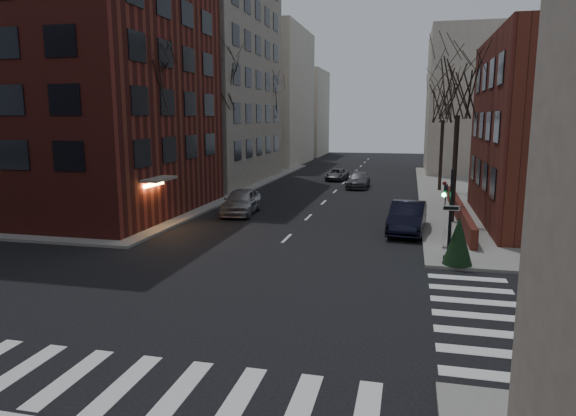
# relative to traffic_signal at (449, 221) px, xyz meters

# --- Properties ---
(ground) EXTENTS (160.00, 160.00, 0.00)m
(ground) POSITION_rel_traffic_signal_xyz_m (-7.94, -8.99, -1.91)
(ground) COLOR black
(ground) RESTS_ON ground
(sidewalk_far_left) EXTENTS (44.00, 44.00, 0.15)m
(sidewalk_far_left) POSITION_rel_traffic_signal_xyz_m (-36.94, 21.01, -1.83)
(sidewalk_far_left) COLOR gray
(sidewalk_far_left) RESTS_ON ground
(building_left_brick) EXTENTS (15.00, 15.00, 18.00)m
(building_left_brick) POSITION_rel_traffic_signal_xyz_m (-23.44, 7.51, 7.09)
(building_left_brick) COLOR maroon
(building_left_brick) RESTS_ON ground
(building_left_tan) EXTENTS (18.00, 18.00, 28.00)m
(building_left_tan) POSITION_rel_traffic_signal_xyz_m (-24.94, 25.01, 12.09)
(building_left_tan) COLOR gray
(building_left_tan) RESTS_ON ground
(low_wall_right) EXTENTS (0.35, 16.00, 1.00)m
(low_wall_right) POSITION_rel_traffic_signal_xyz_m (1.36, 10.01, -1.26)
(low_wall_right) COLOR #5B271A
(low_wall_right) RESTS_ON sidewalk_far_right
(building_distant_la) EXTENTS (14.00, 16.00, 18.00)m
(building_distant_la) POSITION_rel_traffic_signal_xyz_m (-22.94, 46.01, 7.09)
(building_distant_la) COLOR beige
(building_distant_la) RESTS_ON ground
(building_distant_ra) EXTENTS (14.00, 14.00, 16.00)m
(building_distant_ra) POSITION_rel_traffic_signal_xyz_m (7.06, 41.01, 6.09)
(building_distant_ra) COLOR beige
(building_distant_ra) RESTS_ON ground
(building_distant_lb) EXTENTS (10.00, 12.00, 14.00)m
(building_distant_lb) POSITION_rel_traffic_signal_xyz_m (-20.94, 63.01, 5.09)
(building_distant_lb) COLOR beige
(building_distant_lb) RESTS_ON ground
(traffic_signal) EXTENTS (0.76, 0.44, 4.00)m
(traffic_signal) POSITION_rel_traffic_signal_xyz_m (0.00, 0.00, 0.00)
(traffic_signal) COLOR black
(traffic_signal) RESTS_ON sidewalk_far_right
(tree_left_a) EXTENTS (4.18, 4.18, 10.26)m
(tree_left_a) POSITION_rel_traffic_signal_xyz_m (-16.74, 5.01, 6.56)
(tree_left_a) COLOR #2D231C
(tree_left_a) RESTS_ON sidewalk_far_left
(tree_left_b) EXTENTS (4.40, 4.40, 10.80)m
(tree_left_b) POSITION_rel_traffic_signal_xyz_m (-16.74, 17.01, 7.00)
(tree_left_b) COLOR #2D231C
(tree_left_b) RESTS_ON sidewalk_far_left
(tree_left_c) EXTENTS (3.96, 3.96, 9.72)m
(tree_left_c) POSITION_rel_traffic_signal_xyz_m (-16.74, 31.01, 6.12)
(tree_left_c) COLOR #2D231C
(tree_left_c) RESTS_ON sidewalk_far_left
(tree_right_a) EXTENTS (3.96, 3.96, 9.72)m
(tree_right_a) POSITION_rel_traffic_signal_xyz_m (0.86, 9.01, 6.12)
(tree_right_a) COLOR #2D231C
(tree_right_a) RESTS_ON sidewalk_far_right
(tree_right_b) EXTENTS (3.74, 3.74, 9.18)m
(tree_right_b) POSITION_rel_traffic_signal_xyz_m (0.86, 23.01, 5.68)
(tree_right_b) COLOR #2D231C
(tree_right_b) RESTS_ON sidewalk_far_right
(streetlamp_near) EXTENTS (0.36, 0.36, 6.28)m
(streetlamp_near) POSITION_rel_traffic_signal_xyz_m (-16.14, 13.01, 2.33)
(streetlamp_near) COLOR black
(streetlamp_near) RESTS_ON sidewalk_far_left
(streetlamp_far) EXTENTS (0.36, 0.36, 6.28)m
(streetlamp_far) POSITION_rel_traffic_signal_xyz_m (-16.14, 33.01, 2.33)
(streetlamp_far) COLOR black
(streetlamp_far) RESTS_ON sidewalk_far_left
(parked_sedan) EXTENTS (2.21, 5.31, 1.71)m
(parked_sedan) POSITION_rel_traffic_signal_xyz_m (-1.74, 5.94, -1.05)
(parked_sedan) COLOR black
(parked_sedan) RESTS_ON ground
(car_lane_silver) EXTENTS (2.42, 5.13, 1.70)m
(car_lane_silver) POSITION_rel_traffic_signal_xyz_m (-12.48, 9.09, -1.06)
(car_lane_silver) COLOR #939498
(car_lane_silver) RESTS_ON ground
(car_lane_gray) EXTENTS (1.97, 4.73, 1.37)m
(car_lane_gray) POSITION_rel_traffic_signal_xyz_m (-6.22, 23.83, -1.22)
(car_lane_gray) COLOR #44454A
(car_lane_gray) RESTS_ON ground
(car_lane_far) EXTENTS (2.14, 4.24, 1.15)m
(car_lane_far) POSITION_rel_traffic_signal_xyz_m (-8.90, 29.09, -1.33)
(car_lane_far) COLOR #47474D
(car_lane_far) RESTS_ON ground
(sandwich_board) EXTENTS (0.50, 0.64, 0.94)m
(sandwich_board) POSITION_rel_traffic_signal_xyz_m (0.17, 2.39, -1.29)
(sandwich_board) COLOR silver
(sandwich_board) RESTS_ON sidewalk_far_right
(evergreen_shrub) EXTENTS (1.40, 1.40, 2.06)m
(evergreen_shrub) POSITION_rel_traffic_signal_xyz_m (0.40, -0.49, -0.73)
(evergreen_shrub) COLOR black
(evergreen_shrub) RESTS_ON sidewalk_far_right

